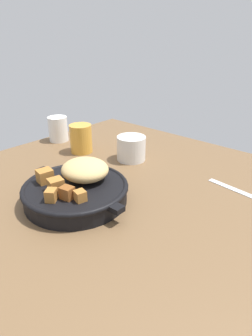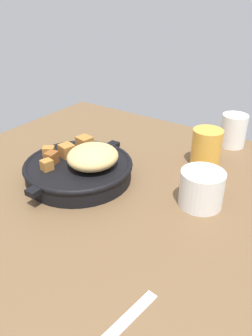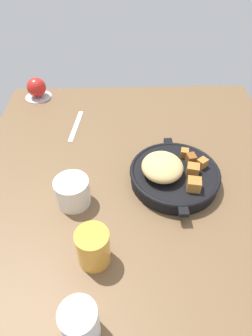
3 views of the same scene
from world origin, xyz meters
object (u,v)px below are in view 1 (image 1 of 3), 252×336
Objects in this scene: ceramic_mug_white at (131,148)px; white_creamer_pitcher at (58,129)px; cast_iron_skillet at (77,188)px; juice_glass_amber at (81,139)px; butter_knife at (241,192)px.

ceramic_mug_white is 1.00× the size of white_creamer_pitcher.
white_creamer_pitcher is at bearing 149.46° from cast_iron_skillet.
ceramic_mug_white is 0.96× the size of juice_glass_amber.
butter_knife is at bearing 4.43° from ceramic_mug_white.
ceramic_mug_white is (-6.05, 26.15, 0.54)cm from cast_iron_skillet.
cast_iron_skillet is 1.64× the size of butter_knife.
cast_iron_skillet is 39.69cm from butter_knife.
white_creamer_pitcher is (-36.91, 21.77, 1.20)cm from cast_iron_skillet.
juice_glass_amber reaches higher than butter_knife.
juice_glass_amber reaches higher than ceramic_mug_white.
cast_iron_skillet reaches higher than white_creamer_pitcher.
butter_knife is (27.22, 28.73, -2.98)cm from cast_iron_skillet.
butter_knife is 33.56cm from ceramic_mug_white.
white_creamer_pitcher reaches higher than butter_knife.
white_creamer_pitcher is (-14.54, 1.60, -0.19)cm from juice_glass_amber.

